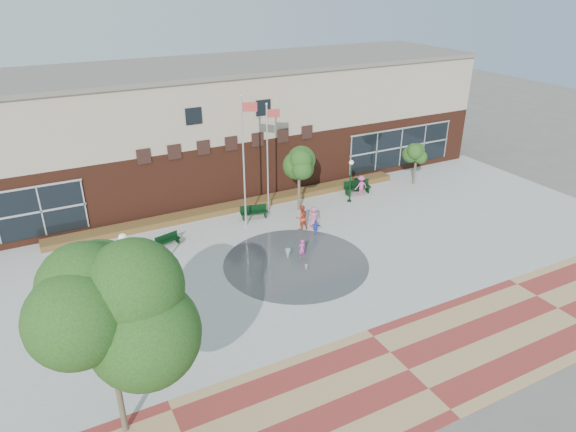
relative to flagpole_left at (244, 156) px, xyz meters
name	(u,v)px	position (x,y,z in m)	size (l,w,h in m)	color
ground	(323,289)	(0.58, -8.81, -4.84)	(120.00, 120.00, 0.00)	#666056
plaza_concrete	(288,255)	(0.58, -4.81, -4.84)	(46.00, 18.00, 0.01)	#A8A8A0
paver_band	(409,370)	(0.58, -15.81, -4.84)	(46.00, 6.00, 0.01)	maroon
splash_pad	(296,263)	(0.58, -5.81, -4.84)	(8.40, 8.40, 0.01)	#383A3D
library_building	(207,125)	(0.58, 8.67, -0.20)	(44.40, 10.40, 9.20)	#542618
flower_bed	(239,209)	(0.58, 2.79, -4.84)	(26.00, 1.20, 0.40)	#A2311F
flagpole_left	(244,156)	(0.00, 0.00, 0.00)	(0.95, 0.46, 8.70)	silver
flagpole_right	(268,153)	(2.28, 1.33, -0.55)	(0.93, 0.30, 7.69)	silver
lamp_left	(126,261)	(-8.70, -5.55, -2.35)	(0.42, 0.42, 4.01)	black
lamp_right	(351,176)	(8.26, 0.17, -2.85)	(0.34, 0.34, 3.21)	black
bench_left	(168,243)	(-5.41, -0.38, -4.59)	(1.60, 0.82, 0.78)	black
bench_mid	(254,215)	(0.89, 0.79, -4.55)	(1.91, 0.87, 0.93)	black
bench_right	(357,190)	(9.63, 1.15, -4.51)	(2.12, 0.86, 1.04)	black
trash_can	(357,185)	(9.98, 1.68, -4.37)	(0.57, 0.57, 0.94)	black
tree_big_left	(102,302)	(-10.68, -13.48, 0.79)	(4.93, 4.93, 7.88)	#4D4230
tree_mid	(299,164)	(4.29, 0.64, -1.43)	(2.78, 2.78, 4.69)	#4D4230
tree_small_right	(417,153)	(14.81, 0.79, -2.31)	(2.03, 2.03, 3.47)	#4D4230
water_jet_a	(288,260)	(0.35, -5.23, -4.84)	(0.33, 0.33, 0.65)	white
water_jet_b	(306,271)	(0.64, -6.89, -4.84)	(0.17, 0.17, 0.39)	white
child_splash	(302,249)	(1.18, -5.41, -4.25)	(0.43, 0.28, 1.18)	#D33EA5
adult_red	(302,218)	(2.97, -2.15, -3.99)	(0.83, 0.65, 1.71)	#BF3A22
adult_pink	(314,217)	(3.85, -2.17, -4.13)	(0.69, 0.45, 1.42)	#D25890
child_blue	(316,227)	(3.38, -3.23, -4.33)	(0.61, 0.25, 1.04)	blue
person_bench	(361,186)	(9.66, 0.76, -4.05)	(1.02, 0.59, 1.59)	#CB4789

